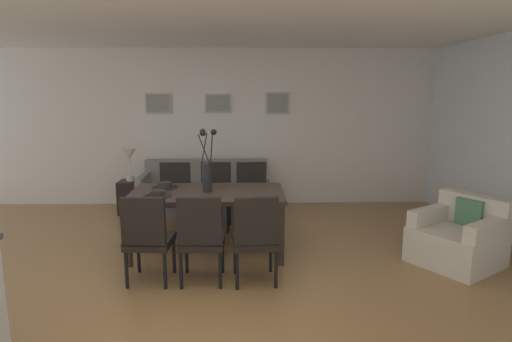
{
  "coord_description": "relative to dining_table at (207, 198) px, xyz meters",
  "views": [
    {
      "loc": [
        0.45,
        -3.94,
        1.9
      ],
      "look_at": [
        0.58,
        1.2,
        0.94
      ],
      "focal_mm": 29.8,
      "sensor_mm": 36.0,
      "label": 1
    }
  ],
  "objects": [
    {
      "name": "bowl_near_right",
      "position": [
        -0.54,
        0.22,
        0.11
      ],
      "size": [
        0.17,
        0.17,
        0.07
      ],
      "color": "#2D2826",
      "rests_on": "dining_table"
    },
    {
      "name": "sofa",
      "position": [
        -0.19,
        1.75,
        -0.39
      ],
      "size": [
        2.0,
        0.84,
        0.8
      ],
      "color": "gray",
      "rests_on": "ground"
    },
    {
      "name": "dining_chair_far_left",
      "position": [
        0.01,
        -0.89,
        -0.15
      ],
      "size": [
        0.44,
        0.44,
        0.92
      ],
      "color": "black",
      "rests_on": "ground"
    },
    {
      "name": "dining_table",
      "position": [
        0.0,
        0.0,
        0.0
      ],
      "size": [
        1.8,
        0.98,
        0.74
      ],
      "color": "#33261E",
      "rests_on": "ground"
    },
    {
      "name": "placemat_near_right",
      "position": [
        -0.54,
        0.22,
        0.08
      ],
      "size": [
        0.32,
        0.32,
        0.01
      ],
      "primitive_type": "cylinder",
      "color": "black",
      "rests_on": "dining_table"
    },
    {
      "name": "framed_picture_right",
      "position": [
        0.99,
        2.24,
        1.04
      ],
      "size": [
        0.39,
        0.03,
        0.36
      ],
      "color": "#B2ADA3"
    },
    {
      "name": "armchair",
      "position": [
        2.83,
        -0.42,
        -0.38
      ],
      "size": [
        1.11,
        1.11,
        0.75
      ],
      "color": "beige",
      "rests_on": "ground"
    },
    {
      "name": "ground_plane",
      "position": [
        0.0,
        -0.94,
        -0.67
      ],
      "size": [
        9.0,
        9.0,
        0.0
      ],
      "primitive_type": "plane",
      "color": "olive"
    },
    {
      "name": "dining_chair_near_right",
      "position": [
        -0.54,
        0.9,
        -0.15
      ],
      "size": [
        0.45,
        0.45,
        0.92
      ],
      "color": "black",
      "rests_on": "ground"
    },
    {
      "name": "back_wall_panel",
      "position": [
        0.0,
        2.31,
        0.63
      ],
      "size": [
        9.0,
        0.1,
        2.6
      ],
      "primitive_type": "cube",
      "color": "silver",
      "rests_on": "ground"
    },
    {
      "name": "ceiling_panel",
      "position": [
        0.0,
        -0.54,
        1.97
      ],
      "size": [
        9.0,
        7.2,
        0.08
      ],
      "primitive_type": "cube",
      "color": "white"
    },
    {
      "name": "side_table",
      "position": [
        -1.36,
        1.69,
        -0.41
      ],
      "size": [
        0.36,
        0.36,
        0.52
      ],
      "primitive_type": "cube",
      "color": "black",
      "rests_on": "ground"
    },
    {
      "name": "framed_picture_center",
      "position": [
        -0.0,
        2.24,
        1.04
      ],
      "size": [
        0.43,
        0.03,
        0.31
      ],
      "color": "#B2ADA3"
    },
    {
      "name": "framed_picture_left",
      "position": [
        -0.99,
        2.24,
        1.04
      ],
      "size": [
        0.42,
        0.03,
        0.33
      ],
      "color": "#B2ADA3"
    },
    {
      "name": "dining_chair_mid_left",
      "position": [
        0.55,
        -0.9,
        -0.15
      ],
      "size": [
        0.47,
        0.47,
        0.92
      ],
      "color": "black",
      "rests_on": "ground"
    },
    {
      "name": "dining_chair_far_right",
      "position": [
        0.03,
        0.93,
        -0.15
      ],
      "size": [
        0.45,
        0.45,
        0.92
      ],
      "color": "black",
      "rests_on": "ground"
    },
    {
      "name": "dining_chair_near_left",
      "position": [
        -0.52,
        -0.87,
        -0.15
      ],
      "size": [
        0.47,
        0.47,
        0.92
      ],
      "color": "black",
      "rests_on": "ground"
    },
    {
      "name": "placemat_near_left",
      "position": [
        -0.54,
        -0.22,
        0.08
      ],
      "size": [
        0.32,
        0.32,
        0.01
      ],
      "primitive_type": "cylinder",
      "color": "black",
      "rests_on": "dining_table"
    },
    {
      "name": "dining_chair_mid_right",
      "position": [
        0.54,
        0.91,
        -0.15
      ],
      "size": [
        0.47,
        0.47,
        0.92
      ],
      "color": "black",
      "rests_on": "ground"
    },
    {
      "name": "table_lamp",
      "position": [
        -1.36,
        1.69,
        0.23
      ],
      "size": [
        0.22,
        0.22,
        0.51
      ],
      "color": "beige",
      "rests_on": "side_table"
    },
    {
      "name": "centerpiece_vase",
      "position": [
        0.0,
        0.0,
        0.36
      ],
      "size": [
        0.21,
        0.23,
        0.73
      ],
      "color": "#232326",
      "rests_on": "dining_table"
    },
    {
      "name": "bowl_near_left",
      "position": [
        -0.54,
        -0.22,
        0.11
      ],
      "size": [
        0.17,
        0.17,
        0.07
      ],
      "color": "#2D2826",
      "rests_on": "dining_table"
    }
  ]
}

